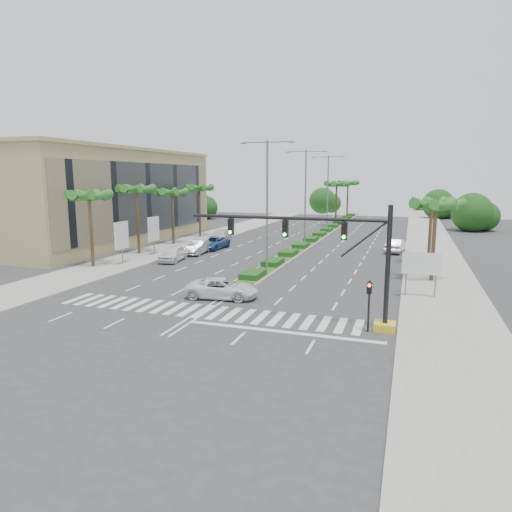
# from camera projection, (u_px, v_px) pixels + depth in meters

# --- Properties ---
(ground) EXTENTS (160.00, 160.00, 0.00)m
(ground) POSITION_uv_depth(u_px,v_px,m) (203.00, 311.00, 29.91)
(ground) COLOR #333335
(ground) RESTS_ON ground
(footpath_right) EXTENTS (6.00, 120.00, 0.15)m
(footpath_right) POSITION_uv_depth(u_px,v_px,m) (436.00, 268.00, 43.75)
(footpath_right) COLOR gray
(footpath_right) RESTS_ON ground
(footpath_left) EXTENTS (6.00, 120.00, 0.15)m
(footpath_left) POSITION_uv_depth(u_px,v_px,m) (158.00, 252.00, 53.37)
(footpath_left) COLOR gray
(footpath_left) RESTS_ON ground
(median) EXTENTS (2.20, 75.00, 0.20)m
(median) POSITION_uv_depth(u_px,v_px,m) (325.00, 232.00, 71.88)
(median) COLOR gray
(median) RESTS_ON ground
(median_grass) EXTENTS (1.80, 75.00, 0.04)m
(median_grass) POSITION_uv_depth(u_px,v_px,m) (325.00, 232.00, 71.86)
(median_grass) COLOR #25501B
(median_grass) RESTS_ON median
(building) EXTENTS (12.00, 36.00, 12.00)m
(building) POSITION_uv_depth(u_px,v_px,m) (110.00, 197.00, 61.37)
(building) COLOR tan
(building) RESTS_ON ground
(signal_gantry) EXTENTS (12.60, 1.20, 7.20)m
(signal_gantry) POSITION_uv_depth(u_px,v_px,m) (348.00, 269.00, 26.39)
(signal_gantry) COLOR gold
(signal_gantry) RESTS_ON ground
(pedestrian_signal) EXTENTS (0.28, 0.36, 3.00)m
(pedestrian_signal) POSITION_uv_depth(u_px,v_px,m) (369.00, 297.00, 25.58)
(pedestrian_signal) COLOR black
(pedestrian_signal) RESTS_ON ground
(direction_sign) EXTENTS (2.70, 0.11, 3.40)m
(direction_sign) POSITION_uv_depth(u_px,v_px,m) (421.00, 265.00, 32.68)
(direction_sign) COLOR slate
(direction_sign) RESTS_ON ground
(billboard_near) EXTENTS (0.18, 2.10, 4.35)m
(billboard_near) POSITION_uv_depth(u_px,v_px,m) (122.00, 236.00, 45.18)
(billboard_near) COLOR slate
(billboard_near) RESTS_ON ground
(billboard_far) EXTENTS (0.18, 2.10, 4.35)m
(billboard_far) POSITION_uv_depth(u_px,v_px,m) (154.00, 229.00, 50.78)
(billboard_far) COLOR slate
(billboard_far) RESTS_ON ground
(palm_left_near) EXTENTS (4.57, 4.68, 7.55)m
(palm_left_near) POSITION_uv_depth(u_px,v_px,m) (89.00, 199.00, 43.31)
(palm_left_near) COLOR brown
(palm_left_near) RESTS_ON ground
(palm_left_mid) EXTENTS (4.57, 4.68, 7.95)m
(palm_left_mid) POSITION_uv_depth(u_px,v_px,m) (136.00, 192.00, 50.71)
(palm_left_mid) COLOR brown
(palm_left_mid) RESTS_ON ground
(palm_left_far) EXTENTS (4.57, 4.68, 7.35)m
(palm_left_far) POSITION_uv_depth(u_px,v_px,m) (172.00, 195.00, 58.28)
(palm_left_far) COLOR brown
(palm_left_far) RESTS_ON ground
(palm_left_end) EXTENTS (4.57, 4.68, 7.75)m
(palm_left_end) POSITION_uv_depth(u_px,v_px,m) (199.00, 190.00, 65.68)
(palm_left_end) COLOR brown
(palm_left_end) RESTS_ON ground
(palm_right_near) EXTENTS (4.57, 4.68, 7.05)m
(palm_right_near) POSITION_uv_depth(u_px,v_px,m) (436.00, 208.00, 37.33)
(palm_right_near) COLOR brown
(palm_right_near) RESTS_ON ground
(palm_right_far) EXTENTS (4.57, 4.68, 6.75)m
(palm_right_far) POSITION_uv_depth(u_px,v_px,m) (432.00, 206.00, 44.84)
(palm_right_far) COLOR brown
(palm_right_far) RESTS_ON ground
(palm_median_a) EXTENTS (4.57, 4.68, 8.05)m
(palm_median_a) POSITION_uv_depth(u_px,v_px,m) (337.00, 186.00, 80.01)
(palm_median_a) COLOR brown
(palm_median_a) RESTS_ON ground
(palm_median_b) EXTENTS (4.57, 4.68, 8.05)m
(palm_median_b) POSITION_uv_depth(u_px,v_px,m) (348.00, 185.00, 94.00)
(palm_median_b) COLOR brown
(palm_median_b) RESTS_ON ground
(streetlight_near) EXTENTS (5.10, 0.25, 12.00)m
(streetlight_near) POSITION_uv_depth(u_px,v_px,m) (267.00, 198.00, 41.81)
(streetlight_near) COLOR slate
(streetlight_near) RESTS_ON ground
(streetlight_mid) EXTENTS (5.10, 0.25, 12.00)m
(streetlight_mid) POSITION_uv_depth(u_px,v_px,m) (305.00, 192.00, 56.74)
(streetlight_mid) COLOR slate
(streetlight_mid) RESTS_ON ground
(streetlight_far) EXTENTS (5.10, 0.25, 12.00)m
(streetlight_far) POSITION_uv_depth(u_px,v_px,m) (328.00, 189.00, 71.67)
(streetlight_far) COLOR slate
(streetlight_far) RESTS_ON ground
(car_parked_a) EXTENTS (2.41, 4.86, 1.59)m
(car_parked_a) POSITION_uv_depth(u_px,v_px,m) (173.00, 254.00, 47.64)
(car_parked_a) COLOR white
(car_parked_a) RESTS_ON ground
(car_parked_b) EXTENTS (1.83, 4.78, 1.56)m
(car_parked_b) POSITION_uv_depth(u_px,v_px,m) (198.00, 247.00, 52.16)
(car_parked_b) COLOR #B2B3B7
(car_parked_b) RESTS_ON ground
(car_parked_c) EXTENTS (2.75, 5.54, 1.51)m
(car_parked_c) POSITION_uv_depth(u_px,v_px,m) (213.00, 243.00, 55.69)
(car_parked_c) COLOR navy
(car_parked_c) RESTS_ON ground
(car_parked_d) EXTENTS (2.82, 5.60, 1.56)m
(car_parked_d) POSITION_uv_depth(u_px,v_px,m) (220.00, 236.00, 61.96)
(car_parked_d) COLOR silver
(car_parked_d) RESTS_ON ground
(car_crossing) EXTENTS (5.50, 3.05, 1.46)m
(car_crossing) POSITION_uv_depth(u_px,v_px,m) (222.00, 288.00, 33.14)
(car_crossing) COLOR white
(car_crossing) RESTS_ON ground
(car_right) EXTENTS (2.31, 5.08, 1.62)m
(car_right) POSITION_uv_depth(u_px,v_px,m) (395.00, 246.00, 53.20)
(car_right) COLOR #ACACB0
(car_right) RESTS_ON ground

